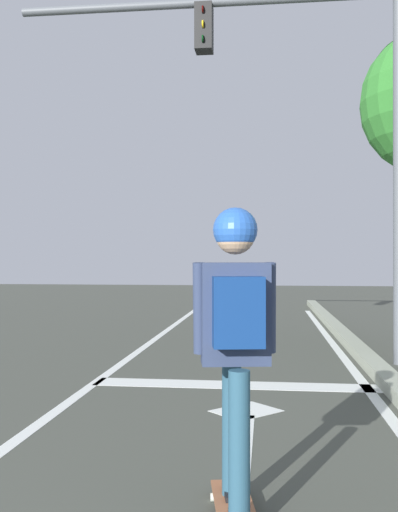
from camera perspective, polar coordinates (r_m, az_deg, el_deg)
lane_line_center at (r=6.00m, az=-12.49°, el=-13.74°), size 0.12×20.00×0.01m
lane_line_curbside at (r=5.79m, az=17.83°, el=-14.24°), size 0.12×20.00×0.01m
stop_bar at (r=6.52m, az=3.62°, el=-12.64°), size 3.15×0.40×0.01m
lane_arrow_stem at (r=4.66m, az=4.33°, el=-17.73°), size 0.16×1.40×0.01m
lane_arrow_head at (r=5.48m, az=4.71°, el=-15.05°), size 0.71×0.71×0.01m
skateboard at (r=3.35m, az=3.62°, el=-23.89°), size 0.33×0.81×0.08m
skater at (r=3.07m, az=3.65°, el=-6.31°), size 0.44×0.61×1.60m
traffic_signal_mast at (r=8.19m, az=10.52°, el=15.62°), size 5.29×0.34×5.21m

